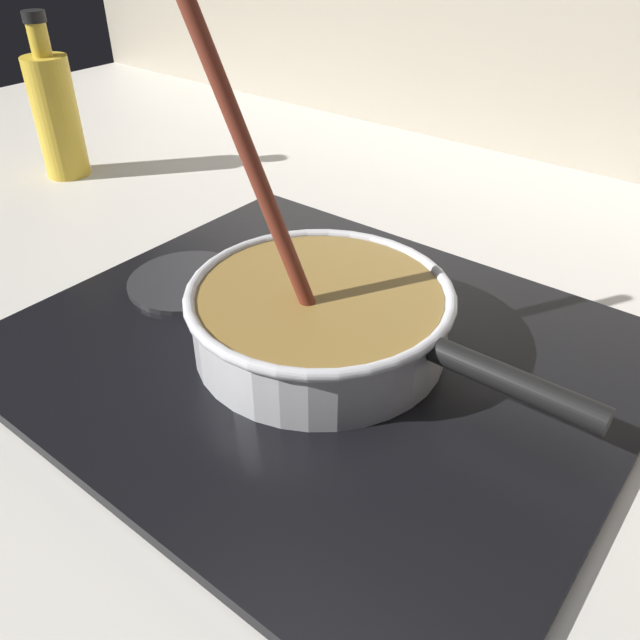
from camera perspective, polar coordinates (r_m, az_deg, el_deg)
ground at (r=0.53m, az=-6.77°, el=-14.14°), size 2.40×1.60×0.04m
hob_plate at (r=0.62m, az=-0.00°, el=-2.73°), size 0.56×0.48×0.01m
burner_ring at (r=0.61m, az=-0.00°, el=-1.98°), size 0.20×0.20×0.01m
spare_burner at (r=0.72m, az=-11.63°, el=3.39°), size 0.13×0.13×0.01m
cooking_pan at (r=0.59m, az=0.12°, el=0.41°), size 0.38×0.25×0.30m
sauce_bottle at (r=1.07m, az=-22.35°, el=16.59°), size 0.06×0.06×0.23m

